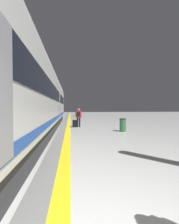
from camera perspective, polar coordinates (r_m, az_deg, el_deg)
safety_line_strip at (r=10.72m, az=-7.58°, el=-7.40°), size 0.36×80.00×0.01m
tactile_edge_band at (r=10.74m, az=-9.53°, el=-7.40°), size 0.68×80.00×0.01m
high_speed_train at (r=7.86m, az=-24.24°, el=7.51°), size 2.94×34.24×4.97m
passenger_near at (r=14.10m, az=-3.80°, el=-1.25°), size 0.52×0.32×1.65m
suitcase_near at (r=13.99m, az=-5.08°, el=-3.91°), size 0.41×0.30×1.01m
waste_bin at (r=11.73m, az=11.44°, el=-4.41°), size 0.46×0.46×0.91m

